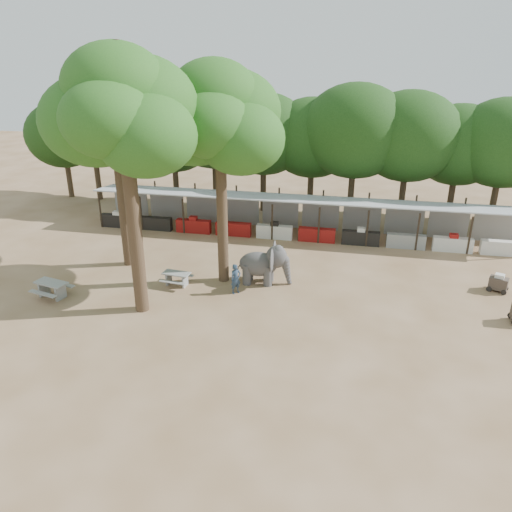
% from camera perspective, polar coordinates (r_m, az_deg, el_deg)
% --- Properties ---
extents(ground, '(100.00, 100.00, 0.00)m').
position_cam_1_polar(ground, '(21.57, -0.11, -10.19)').
color(ground, brown).
rests_on(ground, ground).
extents(vendor_stalls, '(28.00, 2.99, 2.80)m').
position_cam_1_polar(vendor_stalls, '(33.48, 4.78, 4.31)').
color(vendor_stalls, '#A1A3AA').
rests_on(vendor_stalls, ground).
extents(yard_tree_left, '(7.10, 6.90, 11.02)m').
position_cam_1_polar(yard_tree_left, '(28.25, -15.97, 14.74)').
color(yard_tree_left, '#332316').
rests_on(yard_tree_left, ground).
extents(yard_tree_center, '(7.10, 6.90, 12.04)m').
position_cam_1_polar(yard_tree_center, '(22.36, -15.07, 15.53)').
color(yard_tree_center, '#332316').
rests_on(yard_tree_center, ground).
extents(yard_tree_back, '(7.10, 6.90, 11.36)m').
position_cam_1_polar(yard_tree_back, '(25.07, -4.38, 15.38)').
color(yard_tree_back, '#332316').
rests_on(yard_tree_back, ground).
extents(backdrop_trees, '(46.46, 5.95, 8.33)m').
position_cam_1_polar(backdrop_trees, '(37.42, 6.04, 13.08)').
color(backdrop_trees, '#332316').
rests_on(backdrop_trees, ground).
extents(elephant, '(2.89, 2.21, 2.20)m').
position_cam_1_polar(elephant, '(26.50, 0.99, -0.90)').
color(elephant, '#3D3B3B').
rests_on(elephant, ground).
extents(handler, '(0.67, 0.68, 1.59)m').
position_cam_1_polar(handler, '(25.53, -2.33, -2.63)').
color(handler, '#26384C').
rests_on(handler, ground).
extents(picnic_table_near, '(1.97, 1.84, 0.84)m').
position_cam_1_polar(picnic_table_near, '(27.24, -22.31, -3.32)').
color(picnic_table_near, gray).
rests_on(picnic_table_near, ground).
extents(picnic_table_far, '(1.58, 1.45, 0.72)m').
position_cam_1_polar(picnic_table_far, '(26.81, -9.06, -2.39)').
color(picnic_table_far, gray).
rests_on(picnic_table_far, ground).
extents(cart_back, '(1.15, 0.96, 0.96)m').
position_cam_1_polar(cart_back, '(28.73, 25.97, -2.77)').
color(cart_back, '#352B24').
rests_on(cart_back, ground).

